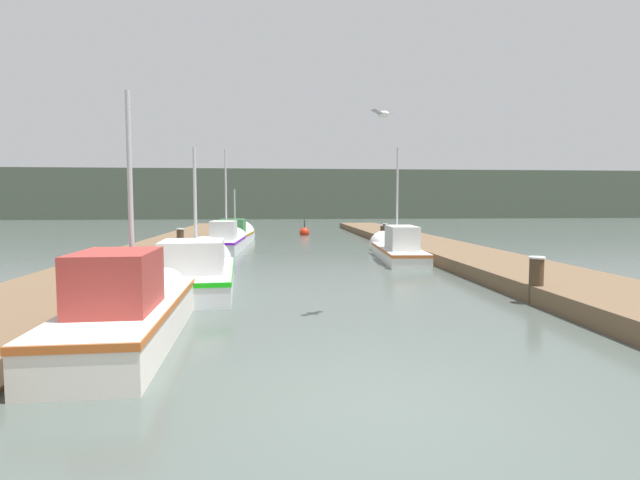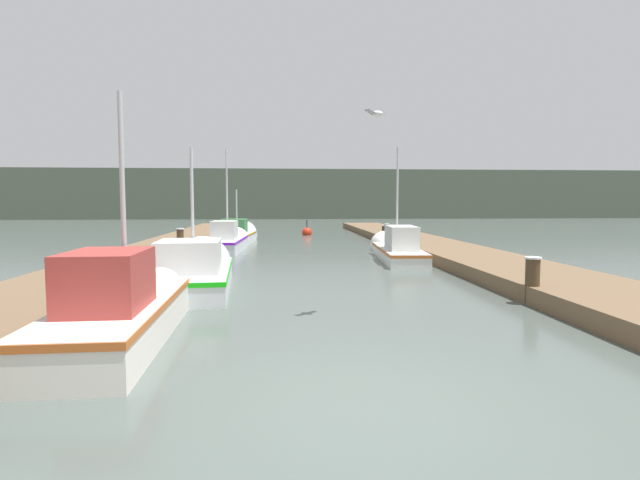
% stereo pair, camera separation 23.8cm
% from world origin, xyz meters
% --- Properties ---
extents(ground_plane, '(200.00, 200.00, 0.00)m').
position_xyz_m(ground_plane, '(0.00, 0.00, 0.00)').
color(ground_plane, '#47514C').
extents(dock_left, '(2.92, 40.00, 0.39)m').
position_xyz_m(dock_left, '(-5.74, 16.00, 0.20)').
color(dock_left, brown).
rests_on(dock_left, ground_plane).
extents(dock_right, '(2.92, 40.00, 0.39)m').
position_xyz_m(dock_right, '(5.74, 16.00, 0.20)').
color(dock_right, brown).
rests_on(dock_right, ground_plane).
extents(distant_shore_ridge, '(120.00, 16.00, 6.10)m').
position_xyz_m(distant_shore_ridge, '(0.00, 63.55, 3.05)').
color(distant_shore_ridge, '#4C5647').
rests_on(distant_shore_ridge, ground_plane).
extents(fishing_boat_0, '(1.59, 5.76, 4.29)m').
position_xyz_m(fishing_boat_0, '(-3.45, 3.30, 0.47)').
color(fishing_boat_0, silver).
rests_on(fishing_boat_0, ground_plane).
extents(fishing_boat_1, '(2.12, 5.47, 4.08)m').
position_xyz_m(fishing_boat_1, '(-3.13, 7.78, 0.41)').
color(fishing_boat_1, silver).
rests_on(fishing_boat_1, ground_plane).
extents(fishing_boat_2, '(1.77, 6.49, 4.61)m').
position_xyz_m(fishing_boat_2, '(3.49, 13.66, 0.39)').
color(fishing_boat_2, silver).
rests_on(fishing_boat_2, ground_plane).
extents(fishing_boat_3, '(1.55, 5.31, 4.78)m').
position_xyz_m(fishing_boat_3, '(-3.24, 17.28, 0.42)').
color(fishing_boat_3, silver).
rests_on(fishing_boat_3, ground_plane).
extents(fishing_boat_4, '(1.99, 4.72, 3.32)m').
position_xyz_m(fishing_boat_4, '(-3.21, 21.70, 0.39)').
color(fishing_boat_4, silver).
rests_on(fishing_boat_4, ground_plane).
extents(mooring_piling_0, '(0.35, 0.35, 0.99)m').
position_xyz_m(mooring_piling_0, '(4.29, 19.38, 0.50)').
color(mooring_piling_0, '#473523').
rests_on(mooring_piling_0, ground_plane).
extents(mooring_piling_1, '(0.28, 0.28, 1.24)m').
position_xyz_m(mooring_piling_1, '(-4.44, 12.68, 0.63)').
color(mooring_piling_1, '#473523').
rests_on(mooring_piling_1, ground_plane).
extents(mooring_piling_2, '(0.25, 0.25, 1.09)m').
position_xyz_m(mooring_piling_2, '(4.35, 19.23, 0.55)').
color(mooring_piling_2, '#473523').
rests_on(mooring_piling_2, ground_plane).
extents(mooring_piling_3, '(0.34, 0.34, 1.01)m').
position_xyz_m(mooring_piling_3, '(4.43, 4.95, 0.51)').
color(mooring_piling_3, '#473523').
rests_on(mooring_piling_3, ground_plane).
extents(channel_buoy, '(0.63, 0.63, 1.13)m').
position_xyz_m(channel_buoy, '(0.79, 26.93, 0.18)').
color(channel_buoy, red).
rests_on(channel_buoy, ground_plane).
extents(seagull_lead, '(0.49, 0.45, 0.12)m').
position_xyz_m(seagull_lead, '(0.86, 4.07, 3.80)').
color(seagull_lead, white).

